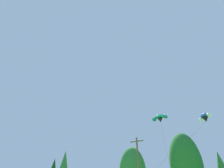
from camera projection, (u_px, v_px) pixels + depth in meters
The scene contains 3 objects.
treeline_tree_e at pixel (186, 165), 34.95m from camera, with size 5.83×5.83×14.91m.
parafoil_kite_high_blue_white at pixel (205, 118), 34.84m from camera, with size 12.57×19.99×15.88m.
parafoil_kite_mid_teal at pixel (160, 118), 30.46m from camera, with size 4.07×11.21×13.40m.
Camera 1 is at (6.76, 7.67, 2.15)m, focal length 30.56 mm.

